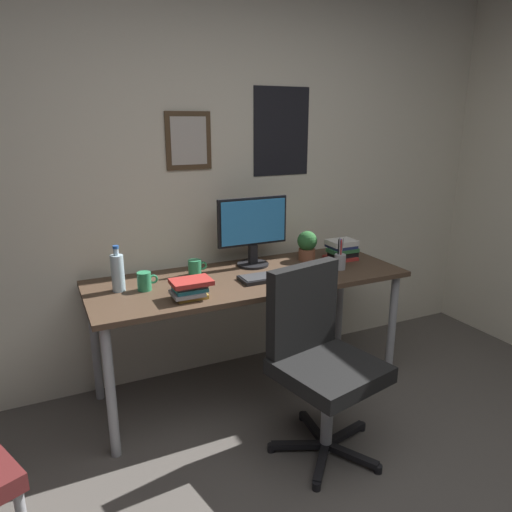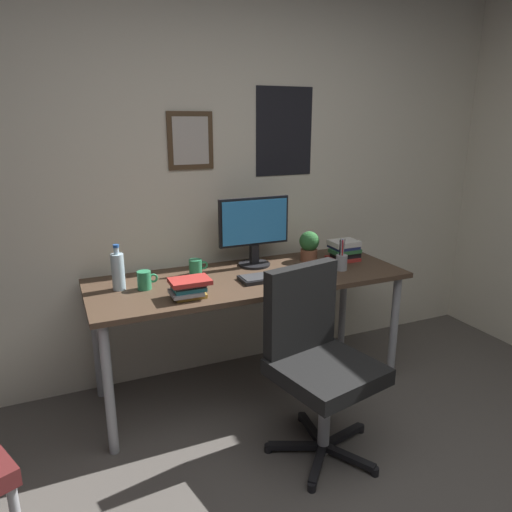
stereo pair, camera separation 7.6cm
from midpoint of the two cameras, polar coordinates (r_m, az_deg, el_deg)
wall_back at (r=3.05m, az=-4.47°, el=9.69°), size 4.40×0.10×2.60m
desk at (r=2.83m, az=-0.05°, el=-3.84°), size 1.86×0.69×0.75m
office_chair at (r=2.41m, az=8.13°, el=-11.46°), size 0.58×0.58×0.95m
monitor at (r=2.95m, az=0.50°, el=3.32°), size 0.46×0.20×0.43m
keyboard at (r=2.77m, az=3.14°, el=-2.41°), size 0.43×0.15×0.03m
computer_mouse at (r=2.92m, az=8.35°, el=-1.51°), size 0.06×0.11×0.04m
water_bottle at (r=2.65m, az=-15.49°, el=-1.74°), size 0.07×0.07×0.25m
coffee_mug_near at (r=2.64m, az=-12.45°, el=-2.85°), size 0.11×0.08×0.10m
coffee_mug_far at (r=2.85m, az=-6.48°, el=-1.31°), size 0.12×0.08×0.09m
potted_plant at (r=3.12m, az=7.09°, el=1.33°), size 0.13×0.13×0.20m
pen_cup at (r=2.96m, az=10.97°, el=-0.65°), size 0.07×0.07×0.20m
book_stack_left at (r=2.48m, az=-7.23°, el=-3.78°), size 0.21×0.15×0.10m
book_stack_right at (r=3.18m, az=11.24°, el=0.69°), size 0.19×0.17×0.13m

